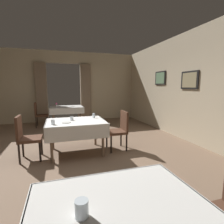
{
  "coord_description": "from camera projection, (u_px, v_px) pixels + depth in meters",
  "views": [
    {
      "loc": [
        -0.27,
        -3.65,
        1.52
      ],
      "look_at": [
        0.93,
        0.16,
        0.92
      ],
      "focal_mm": 27.58,
      "sensor_mm": 36.0,
      "label": 1
    }
  ],
  "objects": [
    {
      "name": "ground",
      "position": [
        74.0,
        157.0,
        3.75
      ],
      "size": [
        10.08,
        10.08,
        0.0
      ],
      "primitive_type": "plane",
      "color": "#7A604C"
    },
    {
      "name": "wall_right",
      "position": [
        197.0,
        87.0,
        4.47
      ],
      "size": [
        0.16,
        8.4,
        3.0
      ],
      "color": "beige",
      "rests_on": "ground"
    },
    {
      "name": "wall_back",
      "position": [
        64.0,
        87.0,
        7.47
      ],
      "size": [
        6.4,
        0.27,
        3.0
      ],
      "color": "beige",
      "rests_on": "ground"
    },
    {
      "name": "dining_table_near",
      "position": [
        123.0,
        224.0,
        1.09
      ],
      "size": [
        1.19,
        1.01,
        0.75
      ],
      "color": "#7A604C",
      "rests_on": "ground"
    },
    {
      "name": "dining_table_mid",
      "position": [
        76.0,
        125.0,
        3.9
      ],
      "size": [
        1.29,
        1.03,
        0.75
      ],
      "color": "#7A604C",
      "rests_on": "ground"
    },
    {
      "name": "dining_table_far",
      "position": [
        67.0,
        109.0,
        6.62
      ],
      "size": [
        1.23,
        0.96,
        0.75
      ],
      "color": "#7A604C",
      "rests_on": "ground"
    },
    {
      "name": "chair_mid_right",
      "position": [
        120.0,
        128.0,
        4.15
      ],
      "size": [
        0.44,
        0.44,
        0.93
      ],
      "color": "black",
      "rests_on": "ground"
    },
    {
      "name": "chair_mid_left",
      "position": [
        26.0,
        136.0,
        3.53
      ],
      "size": [
        0.44,
        0.44,
        0.93
      ],
      "color": "black",
      "rests_on": "ground"
    },
    {
      "name": "chair_far_left",
      "position": [
        39.0,
        113.0,
        6.44
      ],
      "size": [
        0.44,
        0.44,
        0.93
      ],
      "color": "black",
      "rests_on": "ground"
    },
    {
      "name": "glass_near_b",
      "position": [
        82.0,
        209.0,
        1.02
      ],
      "size": [
        0.08,
        0.08,
        0.11
      ],
      "primitive_type": "cylinder",
      "color": "silver",
      "rests_on": "dining_table_near"
    },
    {
      "name": "glass_mid_a",
      "position": [
        72.0,
        118.0,
        3.92
      ],
      "size": [
        0.08,
        0.08,
        0.09
      ],
      "primitive_type": "cylinder",
      "color": "silver",
      "rests_on": "dining_table_mid"
    },
    {
      "name": "glass_mid_b",
      "position": [
        53.0,
        122.0,
        3.49
      ],
      "size": [
        0.07,
        0.07,
        0.1
      ],
      "primitive_type": "cylinder",
      "color": "silver",
      "rests_on": "dining_table_mid"
    },
    {
      "name": "plate_mid_c",
      "position": [
        66.0,
        122.0,
        3.67
      ],
      "size": [
        0.2,
        0.2,
        0.01
      ],
      "primitive_type": "cylinder",
      "color": "white",
      "rests_on": "dining_table_mid"
    },
    {
      "name": "glass_mid_d",
      "position": [
        94.0,
        116.0,
        4.23
      ],
      "size": [
        0.06,
        0.06,
        0.11
      ],
      "primitive_type": "cylinder",
      "color": "silver",
      "rests_on": "dining_table_mid"
    },
    {
      "name": "flower_vase_far",
      "position": [
        56.0,
        105.0,
        6.27
      ],
      "size": [
        0.07,
        0.07,
        0.18
      ],
      "color": "silver",
      "rests_on": "dining_table_far"
    },
    {
      "name": "plate_far_b",
      "position": [
        65.0,
        106.0,
        6.6
      ],
      "size": [
        0.19,
        0.19,
        0.01
      ],
      "primitive_type": "cylinder",
      "color": "white",
      "rests_on": "dining_table_far"
    },
    {
      "name": "plate_far_c",
      "position": [
        72.0,
        106.0,
        6.62
      ],
      "size": [
        0.19,
        0.19,
        0.01
      ],
      "primitive_type": "cylinder",
      "color": "white",
      "rests_on": "dining_table_far"
    }
  ]
}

